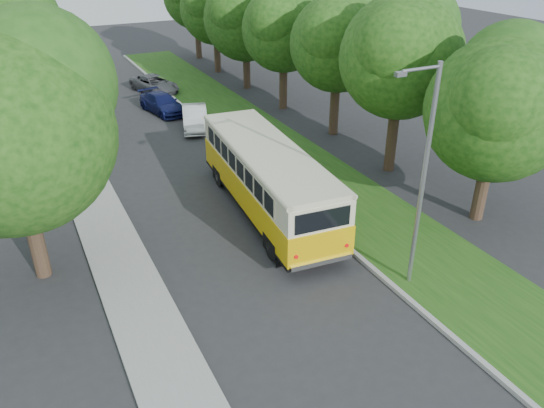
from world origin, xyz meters
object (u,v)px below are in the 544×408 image
car_silver (253,167)px  car_white (195,118)px  car_blue (162,103)px  vintage_bus (268,181)px  lamppost_near (422,174)px  car_grey (154,84)px  lamppost_far (61,81)px

car_silver → car_white: bearing=98.3°
car_blue → car_white: bearing=-89.1°
vintage_bus → car_silver: size_ratio=2.95×
lamppost_near → car_white: bearing=93.8°
car_white → car_blue: bearing=119.2°
car_silver → car_white: car_white is taller
car_grey → lamppost_near: bearing=-103.4°
lamppost_far → car_silver: 11.51m
car_white → car_silver: bearing=-72.8°
car_silver → vintage_bus: bearing=-96.6°
vintage_bus → car_white: (0.84, 12.20, -0.90)m
lamppost_far → vintage_bus: bearing=-59.3°
car_white → vintage_bus: bearing=-77.3°
lamppost_near → car_blue: 23.80m
car_silver → lamppost_near: bearing=-75.8°
lamppost_near → vintage_bus: (-2.13, 7.08, -2.76)m
vintage_bus → lamppost_near: bearing=-68.4°
car_grey → vintage_bus: bearing=-108.2°
car_blue → lamppost_far: bearing=-155.5°
car_blue → car_grey: car_blue is taller
lamppost_near → vintage_bus: lamppost_near is taller
lamppost_far → car_blue: size_ratio=1.68×
lamppost_far → car_silver: (7.70, -7.81, -3.49)m
lamppost_far → car_silver: size_ratio=2.05×
car_blue → car_silver: bearing=-97.2°
lamppost_far → vintage_bus: size_ratio=0.69×
car_white → lamppost_near: bearing=-69.5°
lamppost_far → car_grey: size_ratio=1.62×
car_grey → car_white: bearing=-105.8°
vintage_bus → car_silver: (0.93, 3.61, -0.98)m
lamppost_near → car_silver: bearing=96.4°
lamppost_near → car_grey: (-1.33, 28.63, -3.73)m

